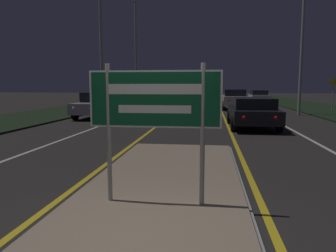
{
  "coord_description": "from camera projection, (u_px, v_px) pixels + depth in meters",
  "views": [
    {
      "loc": [
        0.8,
        -3.78,
        1.83
      ],
      "look_at": [
        0.0,
        2.38,
        1.07
      ],
      "focal_mm": 35.0,
      "sensor_mm": 36.0,
      "label": 1
    }
  ],
  "objects": [
    {
      "name": "streetlight_right_near",
      "position": [
        303.0,
        18.0,
        19.8
      ],
      "size": [
        0.52,
        0.52,
        9.2
      ],
      "color": "#9E9E99",
      "rests_on": "ground_plane"
    },
    {
      "name": "lane_line_white_right",
      "position": [
        250.0,
        107.0,
        28.12
      ],
      "size": [
        0.12,
        70.0,
        0.01
      ],
      "color": "silver",
      "rests_on": "ground_plane"
    },
    {
      "name": "centre_line_yellow_right",
      "position": [
        220.0,
        107.0,
        28.45
      ],
      "size": [
        0.12,
        70.0,
        0.01
      ],
      "color": "gold",
      "rests_on": "ground_plane"
    },
    {
      "name": "car_approaching_0",
      "position": [
        99.0,
        104.0,
        18.91
      ],
      "size": [
        1.93,
        4.6,
        1.45
      ],
      "color": "#B7B7BC",
      "rests_on": "ground_plane"
    },
    {
      "name": "centre_line_yellow_left",
      "position": [
        183.0,
        107.0,
        28.85
      ],
      "size": [
        0.12,
        70.0,
        0.01
      ],
      "color": "gold",
      "rests_on": "ground_plane"
    },
    {
      "name": "edge_line_white_right",
      "position": [
        286.0,
        107.0,
        27.73
      ],
      "size": [
        0.1,
        70.0,
        0.01
      ],
      "color": "silver",
      "rests_on": "ground_plane"
    },
    {
      "name": "warning_sign",
      "position": [
        333.0,
        91.0,
        22.52
      ],
      "size": [
        0.6,
        0.06,
        2.28
      ],
      "color": "#9E9E99",
      "rests_on": "verge_right"
    },
    {
      "name": "verge_left",
      "position": [
        74.0,
        109.0,
        24.93
      ],
      "size": [
        5.0,
        100.0,
        0.08
      ],
      "color": "black",
      "rests_on": "ground_plane"
    },
    {
      "name": "car_receding_1",
      "position": [
        234.0,
        99.0,
        25.11
      ],
      "size": [
        1.87,
        4.34,
        1.55
      ],
      "color": "silver",
      "rests_on": "ground_plane"
    },
    {
      "name": "car_receding_2",
      "position": [
        259.0,
        96.0,
        34.56
      ],
      "size": [
        1.9,
        4.25,
        1.36
      ],
      "color": "silver",
      "rests_on": "ground_plane"
    },
    {
      "name": "car_receding_0",
      "position": [
        252.0,
        112.0,
        14.33
      ],
      "size": [
        2.0,
        4.68,
        1.31
      ],
      "color": "black",
      "rests_on": "ground_plane"
    },
    {
      "name": "median_island",
      "position": [
        155.0,
        206.0,
        4.9
      ],
      "size": [
        2.84,
        9.85,
        0.1
      ],
      "color": "#999993",
      "rests_on": "ground_plane"
    },
    {
      "name": "edge_line_white_left",
      "position": [
        121.0,
        106.0,
        29.57
      ],
      "size": [
        0.1,
        70.0,
        0.01
      ],
      "color": "silver",
      "rests_on": "ground_plane"
    },
    {
      "name": "lane_line_white_left",
      "position": [
        154.0,
        106.0,
        29.18
      ],
      "size": [
        0.12,
        70.0,
        0.01
      ],
      "color": "silver",
      "rests_on": "ground_plane"
    },
    {
      "name": "ground_plane",
      "position": [
        143.0,
        235.0,
        4.04
      ],
      "size": [
        160.0,
        160.0,
        0.0
      ],
      "primitive_type": "plane",
      "color": "#282623"
    },
    {
      "name": "highway_sign",
      "position": [
        155.0,
        106.0,
        4.71
      ],
      "size": [
        1.92,
        0.07,
        2.05
      ],
      "color": "#9E9E99",
      "rests_on": "median_island"
    },
    {
      "name": "streetlight_left_near",
      "position": [
        100.0,
        4.0,
        20.52
      ],
      "size": [
        0.61,
        0.61,
        10.18
      ],
      "color": "#9E9E99",
      "rests_on": "ground_plane"
    },
    {
      "name": "streetlight_left_far",
      "position": [
        136.0,
        39.0,
        30.13
      ],
      "size": [
        0.49,
        0.49,
        9.95
      ],
      "color": "#9E9E99",
      "rests_on": "ground_plane"
    }
  ]
}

